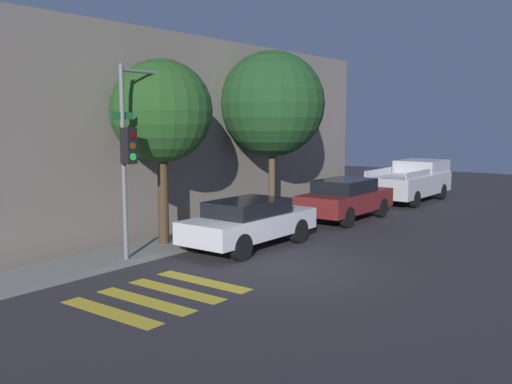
{
  "coord_description": "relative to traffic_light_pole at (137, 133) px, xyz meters",
  "views": [
    {
      "loc": [
        -11.39,
        -7.85,
        3.68
      ],
      "look_at": [
        1.74,
        2.1,
        1.6
      ],
      "focal_mm": 40.0,
      "sensor_mm": 36.0,
      "label": 1
    }
  ],
  "objects": [
    {
      "name": "crosswalk",
      "position": [
        -1.71,
        -2.57,
        -3.36
      ],
      "size": [
        3.1,
        2.6,
        0.0
      ],
      "color": "gold",
      "rests_on": "ground"
    },
    {
      "name": "sedan_near_corner",
      "position": [
        3.03,
        -1.27,
        -2.59
      ],
      "size": [
        4.5,
        1.79,
        1.41
      ],
      "color": "silver",
      "rests_on": "ground"
    },
    {
      "name": "tree_midblock",
      "position": [
        6.93,
        0.72,
        0.89
      ],
      "size": [
        3.75,
        3.75,
        6.14
      ],
      "color": "brown",
      "rests_on": "ground"
    },
    {
      "name": "sedan_middle",
      "position": [
        8.83,
        -1.27,
        -2.54
      ],
      "size": [
        4.39,
        1.83,
        1.53
      ],
      "color": "maroon",
      "rests_on": "ground"
    },
    {
      "name": "pickup_truck",
      "position": [
        15.12,
        -1.27,
        -2.42
      ],
      "size": [
        5.26,
        2.11,
        1.81
      ],
      "color": "#BCBCC1",
      "rests_on": "ground"
    },
    {
      "name": "tree_near_corner",
      "position": [
        1.54,
        0.72,
        0.55
      ],
      "size": [
        2.91,
        2.91,
        5.4
      ],
      "color": "#42301E",
      "rests_on": "ground"
    },
    {
      "name": "ground_plane",
      "position": [
        1.61,
        -3.37,
        -3.36
      ],
      "size": [
        60.0,
        60.0,
        0.0
      ],
      "primitive_type": "plane",
      "color": "#2D2B30"
    },
    {
      "name": "building_row",
      "position": [
        1.61,
        4.9,
        -0.14
      ],
      "size": [
        26.0,
        6.0,
        6.44
      ],
      "primitive_type": "cube",
      "color": "slate",
      "rests_on": "ground"
    },
    {
      "name": "traffic_light_pole",
      "position": [
        0.0,
        0.0,
        0.0
      ],
      "size": [
        2.15,
        0.56,
        5.06
      ],
      "color": "slate",
      "rests_on": "ground"
    },
    {
      "name": "sidewalk",
      "position": [
        1.61,
        0.66,
        -3.29
      ],
      "size": [
        26.0,
        1.66,
        0.14
      ],
      "primitive_type": "cube",
      "color": "slate",
      "rests_on": "ground"
    }
  ]
}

